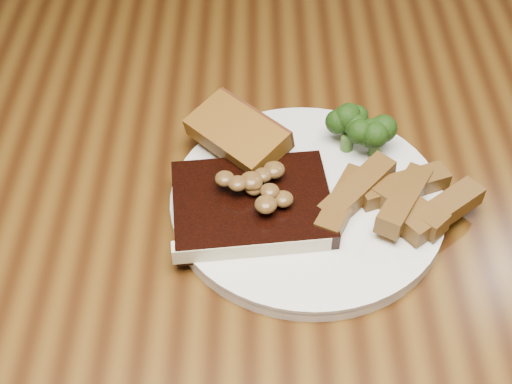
{
  "coord_description": "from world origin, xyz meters",
  "views": [
    {
      "loc": [
        -0.01,
        -0.49,
        1.28
      ],
      "look_at": [
        -0.01,
        -0.02,
        0.78
      ],
      "focal_mm": 50.0,
      "sensor_mm": 36.0,
      "label": 1
    }
  ],
  "objects_px": {
    "potato_wedges": "(384,191)",
    "chair_far": "(168,16)",
    "plate": "(307,203)",
    "dining_table": "(266,255)",
    "steak": "(252,205)",
    "garlic_bread": "(237,148)"
  },
  "relations": [
    {
      "from": "chair_far",
      "to": "plate",
      "type": "distance_m",
      "value": 0.78
    },
    {
      "from": "steak",
      "to": "garlic_bread",
      "type": "bearing_deg",
      "value": 94.67
    },
    {
      "from": "steak",
      "to": "potato_wedges",
      "type": "relative_size",
      "value": 1.25
    },
    {
      "from": "chair_far",
      "to": "steak",
      "type": "relative_size",
      "value": 6.22
    },
    {
      "from": "plate",
      "to": "steak",
      "type": "distance_m",
      "value": 0.06
    },
    {
      "from": "chair_far",
      "to": "potato_wedges",
      "type": "distance_m",
      "value": 0.81
    },
    {
      "from": "dining_table",
      "to": "steak",
      "type": "bearing_deg",
      "value": -116.29
    },
    {
      "from": "dining_table",
      "to": "chair_far",
      "type": "distance_m",
      "value": 0.73
    },
    {
      "from": "dining_table",
      "to": "potato_wedges",
      "type": "relative_size",
      "value": 13.33
    },
    {
      "from": "dining_table",
      "to": "steak",
      "type": "relative_size",
      "value": 10.66
    },
    {
      "from": "dining_table",
      "to": "chair_far",
      "type": "height_order",
      "value": "chair_far"
    },
    {
      "from": "chair_far",
      "to": "garlic_bread",
      "type": "bearing_deg",
      "value": 114.76
    },
    {
      "from": "plate",
      "to": "potato_wedges",
      "type": "height_order",
      "value": "potato_wedges"
    },
    {
      "from": "dining_table",
      "to": "chair_far",
      "type": "bearing_deg",
      "value": 104.53
    },
    {
      "from": "garlic_bread",
      "to": "potato_wedges",
      "type": "distance_m",
      "value": 0.16
    },
    {
      "from": "chair_far",
      "to": "steak",
      "type": "distance_m",
      "value": 0.79
    },
    {
      "from": "potato_wedges",
      "to": "chair_far",
      "type": "bearing_deg",
      "value": 112.61
    },
    {
      "from": "steak",
      "to": "potato_wedges",
      "type": "distance_m",
      "value": 0.13
    },
    {
      "from": "plate",
      "to": "steak",
      "type": "relative_size",
      "value": 1.81
    },
    {
      "from": "chair_far",
      "to": "plate",
      "type": "xyz_separation_m",
      "value": [
        0.22,
        -0.71,
        0.24
      ]
    },
    {
      "from": "dining_table",
      "to": "steak",
      "type": "xyz_separation_m",
      "value": [
        -0.01,
        -0.03,
        0.12
      ]
    },
    {
      "from": "plate",
      "to": "garlic_bread",
      "type": "distance_m",
      "value": 0.1
    }
  ]
}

